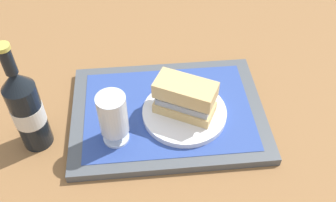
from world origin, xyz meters
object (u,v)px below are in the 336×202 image
(plate, at_px, (184,113))
(beer_glass, at_px, (113,118))
(sandwich, at_px, (184,97))
(beer_bottle, at_px, (27,109))

(plate, relative_size, beer_glass, 1.52)
(plate, distance_m, beer_glass, 0.17)
(plate, relative_size, sandwich, 1.31)
(beer_bottle, bearing_deg, plate, -175.40)
(plate, xyz_separation_m, sandwich, (0.00, -0.00, 0.05))
(beer_bottle, bearing_deg, sandwich, -175.08)
(plate, bearing_deg, sandwich, -27.80)
(plate, distance_m, sandwich, 0.05)
(plate, height_order, sandwich, sandwich)
(beer_glass, xyz_separation_m, beer_bottle, (0.17, -0.03, 0.02))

